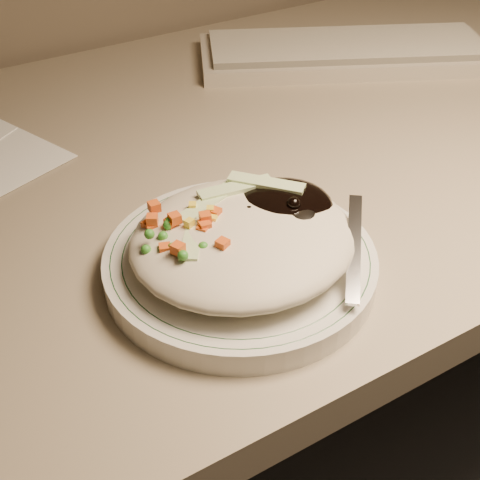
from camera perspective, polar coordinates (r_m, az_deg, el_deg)
desk at (r=0.88m, az=-0.41°, el=-3.14°), size 1.40×0.70×0.74m
plate at (r=0.58m, az=-0.00°, el=-2.05°), size 0.23×0.23×0.02m
plate_rim at (r=0.57m, az=0.00°, el=-1.28°), size 0.22×0.22×0.00m
meal at (r=0.56m, az=0.42°, el=0.56°), size 0.21×0.19×0.05m
keyboard at (r=0.99m, az=9.03°, el=15.56°), size 0.43×0.31×0.03m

